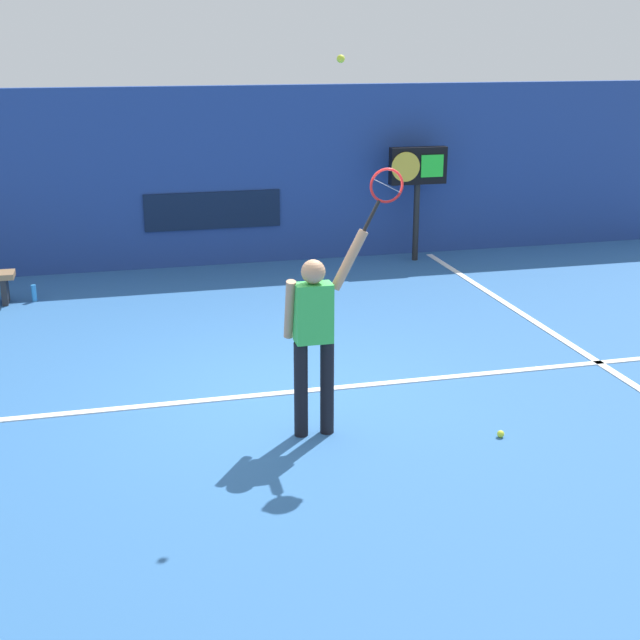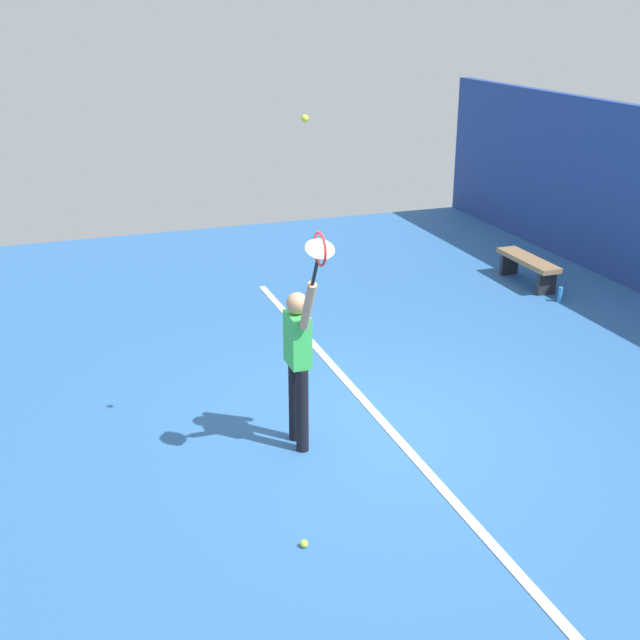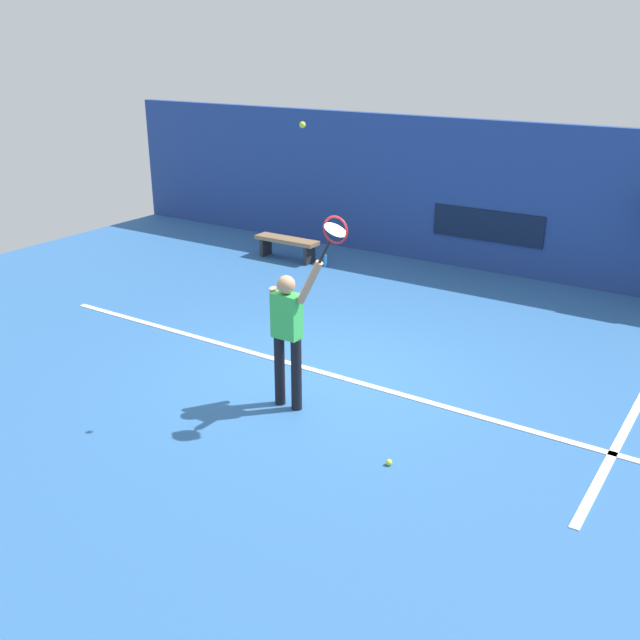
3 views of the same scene
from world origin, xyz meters
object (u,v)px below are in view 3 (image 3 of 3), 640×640
tennis_racket (334,232)px  court_bench (287,243)px  tennis_player (288,330)px  water_bottle (325,261)px  tennis_ball (303,125)px  spare_ball (389,462)px

tennis_racket → court_bench: bearing=130.2°
tennis_player → tennis_racket: (0.64, -0.00, 1.28)m
water_bottle → tennis_ball: bearing=-59.5°
tennis_player → tennis_ball: 2.40m
tennis_racket → tennis_ball: tennis_ball is taller
tennis_racket → spare_ball: 2.53m
tennis_player → court_bench: tennis_player is taller
tennis_ball → court_bench: tennis_ball is taller
tennis_player → water_bottle: tennis_player is taller
tennis_ball → court_bench: size_ratio=0.05×
tennis_player → water_bottle: 5.99m
tennis_ball → water_bottle: (-3.06, 5.20, -3.27)m
tennis_ball → spare_ball: size_ratio=1.00×
spare_ball → tennis_racket: bearing=153.9°
tennis_player → court_bench: size_ratio=1.39×
tennis_ball → water_bottle: bearing=120.5°
tennis_racket → court_bench: tennis_racket is taller
tennis_ball → spare_ball: 3.69m
court_bench → spare_ball: bearing=-46.4°
tennis_player → court_bench: (-3.76, 5.20, -0.67)m
water_bottle → spare_ball: size_ratio=3.53×
tennis_racket → tennis_ball: 1.18m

